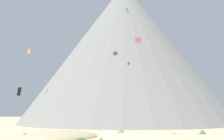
{
  "coord_description": "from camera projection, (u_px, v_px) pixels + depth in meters",
  "views": [
    {
      "loc": [
        0.52,
        -24.11,
        3.83
      ],
      "look_at": [
        -0.74,
        46.94,
        15.25
      ],
      "focal_mm": 42.17,
      "sensor_mm": 36.0,
      "label": 1
    }
  ],
  "objects": [
    {
      "name": "dune_foreground_left",
      "position": [
        58.0,
        139.0,
        38.31
      ],
      "size": [
        15.45,
        16.31,
        2.39
      ],
      "primitive_type": "ellipsoid",
      "rotation": [
        0.0,
        0.0,
        0.88
      ],
      "color": "#C6B284",
      "rests_on": "ground_plane"
    },
    {
      "name": "dune_back_low",
      "position": [
        145.0,
        138.0,
        38.7
      ],
      "size": [
        14.03,
        9.54,
        1.78
      ],
      "primitive_type": "ellipsoid",
      "rotation": [
        0.0,
        0.0,
        3.08
      ],
      "color": "beige",
      "rests_on": "ground_plane"
    },
    {
      "name": "bush_far_left",
      "position": [
        25.0,
        135.0,
        41.06
      ],
      "size": [
        3.07,
        3.07,
        0.63
      ],
      "primitive_type": "cone",
      "rotation": [
        0.0,
        0.0,
        0.65
      ],
      "color": "#386633",
      "rests_on": "ground_plane"
    },
    {
      "name": "bush_ridge_crest",
      "position": [
        202.0,
        132.0,
        46.41
      ],
      "size": [
        1.76,
        1.76,
        0.82
      ],
      "primitive_type": "cone",
      "rotation": [
        0.0,
        0.0,
        3.81
      ],
      "color": "#477238",
      "rests_on": "ground_plane"
    },
    {
      "name": "bush_near_left",
      "position": [
        76.0,
        138.0,
        36.9
      ],
      "size": [
        3.68,
        3.68,
        0.62
      ],
      "primitive_type": "cone",
      "rotation": [
        0.0,
        0.0,
        3.57
      ],
      "color": "#386633",
      "rests_on": "ground_plane"
    },
    {
      "name": "bush_mid_center",
      "position": [
        101.0,
        140.0,
        32.61
      ],
      "size": [
        1.29,
        1.29,
        0.79
      ],
      "primitive_type": "cone",
      "rotation": [
        0.0,
        0.0,
        4.68
      ],
      "color": "#568442",
      "rests_on": "ground_plane"
    },
    {
      "name": "bush_near_right",
      "position": [
        121.0,
        131.0,
        46.7
      ],
      "size": [
        2.7,
        2.7,
        0.99
      ],
      "primitive_type": "cone",
      "rotation": [
        0.0,
        0.0,
        1.1
      ],
      "color": "#668C4C",
      "rests_on": "ground_plane"
    },
    {
      "name": "rock_massif",
      "position": [
        123.0,
        58.0,
        97.11
      ],
      "size": [
        96.85,
        96.85,
        52.23
      ],
      "color": "gray",
      "rests_on": "ground_plane"
    },
    {
      "name": "kite_pink_mid",
      "position": [
        138.0,
        40.0,
        44.62
      ],
      "size": [
        1.24,
        1.31,
        1.27
      ],
      "rotation": [
        0.0,
        0.0,
        3.36
      ],
      "color": "pink"
    },
    {
      "name": "kite_black_low",
      "position": [
        19.0,
        95.0,
        46.93
      ],
      "size": [
        0.71,
        0.46,
        4.51
      ],
      "rotation": [
        0.0,
        0.0,
        6.13
      ],
      "color": "black"
    },
    {
      "name": "kite_cyan_high",
      "position": [
        127.0,
        11.0,
        87.18
      ],
      "size": [
        0.62,
        0.97,
        5.18
      ],
      "rotation": [
        0.0,
        0.0,
        3.4
      ],
      "color": "#33BCDB"
    },
    {
      "name": "kite_white_mid",
      "position": [
        121.0,
        45.0,
        69.71
      ],
      "size": [
        0.36,
        0.77,
        1.45
      ],
      "rotation": [
        0.0,
        0.0,
        0.62
      ],
      "color": "white"
    },
    {
      "name": "kite_orange_mid",
      "position": [
        29.0,
        51.0,
        75.01
      ],
      "size": [
        0.76,
        0.51,
        1.49
      ],
      "rotation": [
        0.0,
        0.0,
        5.47
      ],
      "color": "orange"
    }
  ]
}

